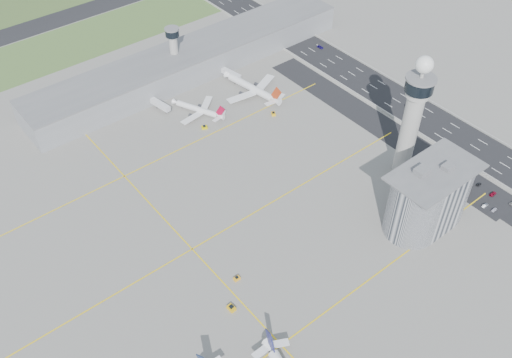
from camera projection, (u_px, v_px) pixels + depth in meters
ground at (306, 246)px, 250.84m from camera, size 1000.00×1000.00×0.00m
grass_strip_0 at (49, 52)px, 369.11m from camera, size 480.00×50.00×0.08m
grass_strip_1 at (5, 10)px, 411.58m from camera, size 480.00×60.00×0.08m
runway at (26, 30)px, 390.05m from camera, size 480.00×22.00×0.10m
highway at (465, 142)px, 303.09m from camera, size 28.00×500.00×0.10m
barrier_left at (449, 152)px, 296.35m from camera, size 0.60×500.00×1.20m
barrier_right at (481, 131)px, 309.08m from camera, size 0.60×500.00×1.20m
landside_road at (452, 172)px, 286.07m from camera, size 18.00×260.00×0.08m
parking_lot at (469, 186)px, 278.36m from camera, size 20.00×44.00×0.10m
taxiway_line_h_0 at (281, 345)px, 215.66m from camera, size 260.00×0.60×0.01m
taxiway_line_h_1 at (192, 249)px, 249.64m from camera, size 260.00×0.60×0.01m
taxiway_line_h_2 at (124, 176)px, 283.61m from camera, size 260.00×0.60×0.01m
taxiway_line_v at (192, 249)px, 249.64m from camera, size 0.60×260.00×0.01m
control_tower at (413, 112)px, 264.01m from camera, size 14.00×14.00×64.50m
secondary_tower at (174, 48)px, 336.48m from camera, size 8.60×8.60×31.90m
admin_building at (428, 197)px, 251.50m from camera, size 42.00×24.00×33.50m
terminal_pier at (191, 60)px, 347.39m from camera, size 210.00×32.00×15.80m
airplane_far_a at (197, 106)px, 318.21m from camera, size 40.99×43.64×9.71m
airplane_far_b at (251, 84)px, 331.77m from camera, size 43.97×49.59×12.47m
jet_bridge_far_0 at (152, 102)px, 324.53m from camera, size 5.39×14.31×5.70m
jet_bridge_far_1 at (223, 72)px, 347.26m from camera, size 5.39×14.31×5.70m
tug_2 at (231, 308)px, 226.54m from camera, size 2.57×3.57×2.00m
tug_3 at (237, 278)px, 237.30m from camera, size 2.79×1.97×1.58m
tug_4 at (204, 127)px, 310.76m from camera, size 3.81×3.32×1.85m
tug_5 at (273, 114)px, 319.70m from camera, size 3.40×3.77×1.81m
car_lot_0 at (494, 210)px, 266.14m from camera, size 3.52×1.47×1.19m
car_lot_1 at (485, 205)px, 268.07m from camera, size 3.85×1.40×1.26m
car_lot_2 at (467, 191)px, 275.32m from camera, size 4.05×1.89×1.12m
car_lot_3 at (457, 186)px, 277.52m from camera, size 4.55×2.43×1.25m
car_lot_4 at (448, 182)px, 279.82m from camera, size 3.39×1.66×1.11m
car_lot_5 at (439, 173)px, 284.74m from camera, size 3.69×1.76×1.17m
car_lot_7 at (493, 194)px, 273.71m from camera, size 4.42×1.92×1.27m
car_lot_8 at (479, 184)px, 278.58m from camera, size 3.31×1.35×1.12m
car_lot_9 at (472, 179)px, 281.21m from camera, size 3.86×1.84×1.22m
car_lot_10 at (456, 167)px, 287.72m from camera, size 4.79×2.57×1.28m
car_lot_11 at (450, 166)px, 288.49m from camera, size 3.94×1.92×1.11m
car_hw_1 at (408, 106)px, 325.38m from camera, size 1.40×3.71×1.21m
car_hw_2 at (320, 47)px, 372.54m from camera, size 2.23×4.58×1.25m
car_hw_4 at (244, 17)px, 402.31m from camera, size 1.50×3.30×1.10m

